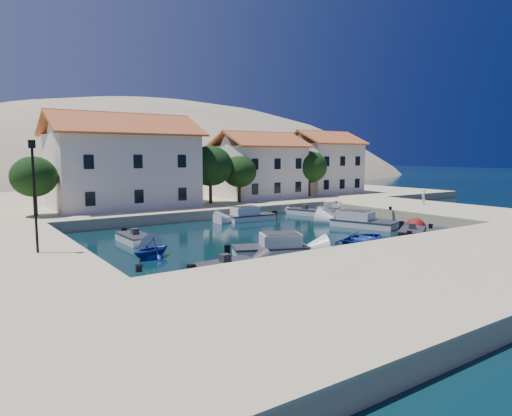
# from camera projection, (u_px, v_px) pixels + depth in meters

# --- Properties ---
(ground) EXTENTS (400.00, 400.00, 0.00)m
(ground) POSITION_uv_depth(u_px,v_px,m) (364.00, 257.00, 28.74)
(ground) COLOR black
(ground) RESTS_ON ground
(quay_south) EXTENTS (52.00, 12.00, 1.00)m
(quay_south) POSITION_uv_depth(u_px,v_px,m) (451.00, 269.00, 23.76)
(quay_south) COLOR #CEBE8D
(quay_south) RESTS_ON ground
(quay_east) EXTENTS (11.00, 20.00, 1.00)m
(quay_east) POSITION_uv_depth(u_px,v_px,m) (426.00, 211.00, 48.36)
(quay_east) COLOR #CEBE8D
(quay_east) RESTS_ON ground
(quay_west) EXTENTS (8.00, 20.00, 1.00)m
(quay_west) POSITION_uv_depth(u_px,v_px,m) (4.00, 258.00, 26.24)
(quay_west) COLOR #CEBE8D
(quay_west) RESTS_ON ground
(quay_north) EXTENTS (80.00, 36.00, 1.00)m
(quay_north) POSITION_uv_depth(u_px,v_px,m) (159.00, 199.00, 60.97)
(quay_north) COLOR #CEBE8D
(quay_north) RESTS_ON ground
(hills) EXTENTS (254.00, 176.00, 99.00)m
(hills) POSITION_uv_depth(u_px,v_px,m) (111.00, 249.00, 144.42)
(hills) COLOR gray
(hills) RESTS_ON ground
(building_left) EXTENTS (14.70, 9.45, 9.70)m
(building_left) POSITION_uv_depth(u_px,v_px,m) (123.00, 159.00, 47.66)
(building_left) COLOR silver
(building_left) RESTS_ON quay_north
(building_mid) EXTENTS (10.50, 8.40, 8.30)m
(building_mid) POSITION_uv_depth(u_px,v_px,m) (259.00, 164.00, 58.64)
(building_mid) COLOR silver
(building_mid) RESTS_ON quay_north
(building_right) EXTENTS (9.45, 8.40, 8.80)m
(building_right) POSITION_uv_depth(u_px,v_px,m) (323.00, 161.00, 66.15)
(building_right) COLOR silver
(building_right) RESTS_ON quay_north
(trees) EXTENTS (37.30, 5.30, 6.45)m
(trees) POSITION_uv_depth(u_px,v_px,m) (222.00, 169.00, 51.59)
(trees) COLOR #382314
(trees) RESTS_ON quay_north
(lamppost) EXTENTS (0.35, 0.25, 6.22)m
(lamppost) POSITION_uv_depth(u_px,v_px,m) (34.00, 185.00, 24.95)
(lamppost) COLOR black
(lamppost) RESTS_ON quay_west
(bollards) EXTENTS (29.36, 9.56, 0.30)m
(bollards) POSITION_uv_depth(u_px,v_px,m) (351.00, 227.00, 33.34)
(bollards) COLOR black
(bollards) RESTS_ON ground
(motorboat_grey_sw) EXTENTS (3.76, 1.91, 1.25)m
(motorboat_grey_sw) POSITION_uv_depth(u_px,v_px,m) (225.00, 268.00, 24.89)
(motorboat_grey_sw) COLOR #2D2E32
(motorboat_grey_sw) RESTS_ON ground
(cabin_cruiser_south) EXTENTS (5.20, 3.73, 1.60)m
(cabin_cruiser_south) POSITION_uv_depth(u_px,v_px,m) (270.00, 248.00, 29.20)
(cabin_cruiser_south) COLOR silver
(cabin_cruiser_south) RESTS_ON ground
(rowboat_south) EXTENTS (5.45, 4.53, 0.97)m
(rowboat_south) POSITION_uv_depth(u_px,v_px,m) (365.00, 243.00, 33.26)
(rowboat_south) COLOR navy
(rowboat_south) RESTS_ON ground
(motorboat_red_se) EXTENTS (4.26, 3.56, 1.25)m
(motorboat_red_se) POSITION_uv_depth(u_px,v_px,m) (412.00, 233.00, 35.93)
(motorboat_red_se) COLOR maroon
(motorboat_red_se) RESTS_ON ground
(cabin_cruiser_east) EXTENTS (4.20, 6.20, 1.60)m
(cabin_cruiser_east) POSITION_uv_depth(u_px,v_px,m) (364.00, 222.00, 40.72)
(cabin_cruiser_east) COLOR silver
(cabin_cruiser_east) RESTS_ON ground
(boat_east) EXTENTS (5.01, 3.58, 1.82)m
(boat_east) POSITION_uv_depth(u_px,v_px,m) (329.00, 219.00, 45.79)
(boat_east) COLOR silver
(boat_east) RESTS_ON ground
(motorboat_white_ne) EXTENTS (2.80, 4.04, 1.25)m
(motorboat_white_ne) POSITION_uv_depth(u_px,v_px,m) (305.00, 212.00, 49.21)
(motorboat_white_ne) COLOR silver
(motorboat_white_ne) RESTS_ON ground
(rowboat_west) EXTENTS (3.40, 3.18, 1.45)m
(rowboat_west) POSITION_uv_depth(u_px,v_px,m) (152.00, 258.00, 28.56)
(rowboat_west) COLOR navy
(rowboat_west) RESTS_ON ground
(motorboat_white_west) EXTENTS (1.81, 3.96, 1.25)m
(motorboat_white_west) POSITION_uv_depth(u_px,v_px,m) (135.00, 239.00, 33.49)
(motorboat_white_west) COLOR silver
(motorboat_white_west) RESTS_ON ground
(cabin_cruiser_north) EXTENTS (4.85, 2.30, 1.60)m
(cabin_cruiser_north) POSITION_uv_depth(u_px,v_px,m) (251.00, 216.00, 44.65)
(cabin_cruiser_north) COLOR silver
(cabin_cruiser_north) RESTS_ON ground
(pedestrian) EXTENTS (0.69, 0.54, 1.67)m
(pedestrian) POSITION_uv_depth(u_px,v_px,m) (423.00, 197.00, 49.75)
(pedestrian) COLOR silver
(pedestrian) RESTS_ON quay_east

